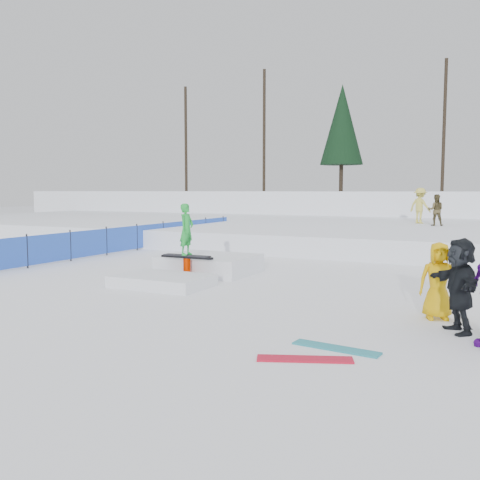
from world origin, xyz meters
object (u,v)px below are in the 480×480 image
at_px(walker_olive, 436,210).
at_px(spectator_yellow, 438,281).
at_px(safety_fence, 137,237).
at_px(jib_rail_feature, 198,266).
at_px(walker_ygreen, 420,206).
at_px(spectator_dark, 460,285).

height_order(walker_olive, spectator_yellow, walker_olive).
bearing_deg(walker_olive, safety_fence, 30.37).
bearing_deg(jib_rail_feature, safety_fence, 140.29).
relative_size(walker_ygreen, spectator_yellow, 1.21).
relative_size(spectator_yellow, jib_rail_feature, 0.34).
xyz_separation_m(safety_fence, walker_ygreen, (9.78, 10.45, 1.15)).
relative_size(walker_olive, spectator_dark, 0.90).
height_order(walker_ygreen, spectator_yellow, walker_ygreen).
height_order(walker_ygreen, spectator_dark, walker_ygreen).
bearing_deg(spectator_yellow, walker_ygreen, 81.45).
bearing_deg(spectator_yellow, spectator_dark, -81.14).
relative_size(spectator_yellow, spectator_dark, 0.90).
xyz_separation_m(safety_fence, walker_olive, (10.69, 8.93, 0.99)).
height_order(spectator_yellow, spectator_dark, spectator_dark).
height_order(safety_fence, spectator_dark, spectator_dark).
bearing_deg(jib_rail_feature, spectator_yellow, -19.10).
bearing_deg(safety_fence, spectator_yellow, -29.60).
height_order(safety_fence, spectator_yellow, spectator_yellow).
xyz_separation_m(walker_ygreen, jib_rail_feature, (-4.06, -15.19, -1.40)).
distance_m(spectator_yellow, jib_rail_feature, 7.16).
xyz_separation_m(walker_ygreen, spectator_yellow, (2.69, -17.53, -0.96)).
relative_size(walker_olive, walker_ygreen, 0.83).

